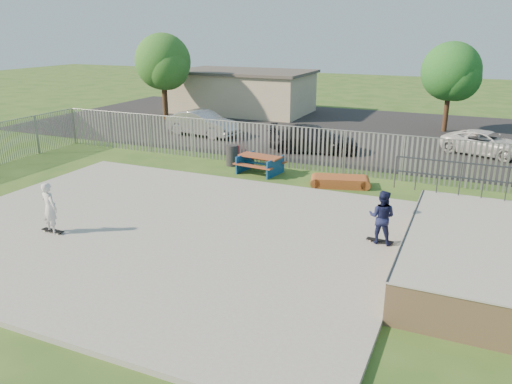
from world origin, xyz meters
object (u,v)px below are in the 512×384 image
at_px(trash_bin_grey, 232,155).
at_px(skater_navy, 382,217).
at_px(car_white, 486,143).
at_px(tree_left, 163,62).
at_px(car_silver, 202,123).
at_px(tree_mid, 451,72).
at_px(trash_bin_red, 234,155).
at_px(funbox, 340,182).
at_px(skater_white, 50,208).
at_px(car_dark, 313,139).
at_px(picnic_table, 260,164).

xyz_separation_m(trash_bin_grey, skater_navy, (8.28, -6.63, 0.47)).
distance_m(car_white, tree_left, 21.59).
distance_m(car_silver, tree_left, 7.41).
bearing_deg(tree_mid, trash_bin_grey, -124.02).
xyz_separation_m(trash_bin_red, tree_mid, (8.71, 12.64, 3.29)).
relative_size(trash_bin_grey, tree_left, 0.17).
xyz_separation_m(car_white, tree_left, (-21.20, 2.30, 3.41)).
height_order(funbox, skater_navy, skater_navy).
height_order(trash_bin_red, tree_mid, tree_mid).
height_order(funbox, skater_white, skater_white).
xyz_separation_m(car_silver, tree_left, (-5.33, 3.98, 3.26)).
relative_size(car_dark, car_white, 1.09).
bearing_deg(funbox, picnic_table, 157.29).
xyz_separation_m(trash_bin_red, skater_white, (-1.31, -10.26, 0.52)).
distance_m(funbox, car_dark, 6.12).
xyz_separation_m(car_silver, tree_mid, (13.44, 7.40, 2.97)).
distance_m(trash_bin_red, skater_white, 10.36).
bearing_deg(tree_mid, skater_navy, -91.18).
bearing_deg(car_white, funbox, 165.81).
bearing_deg(tree_mid, funbox, -102.39).
distance_m(car_dark, skater_white, 14.82).
distance_m(tree_left, skater_navy, 24.59).
bearing_deg(trash_bin_grey, skater_navy, -38.70).
bearing_deg(picnic_table, funbox, 0.95).
xyz_separation_m(trash_bin_red, car_white, (11.14, 6.93, 0.18)).
relative_size(tree_mid, skater_navy, 3.38).
bearing_deg(car_silver, trash_bin_grey, -130.53).
xyz_separation_m(trash_bin_red, car_silver, (-4.73, 5.24, 0.32)).
height_order(picnic_table, funbox, picnic_table).
bearing_deg(tree_left, skater_navy, -41.19).
height_order(car_dark, tree_mid, tree_mid).
xyz_separation_m(funbox, car_silver, (-10.36, 6.62, 0.57)).
bearing_deg(car_white, car_dark, 128.64).
distance_m(trash_bin_grey, tree_mid, 15.85).
bearing_deg(tree_left, skater_white, -65.83).
bearing_deg(car_white, tree_mid, 42.51).
xyz_separation_m(picnic_table, skater_white, (-3.09, -9.36, 0.55)).
relative_size(picnic_table, car_silver, 0.47).
height_order(car_white, tree_mid, tree_mid).
bearing_deg(trash_bin_red, trash_bin_grey, -82.64).
distance_m(trash_bin_grey, car_silver, 7.25).
bearing_deg(trash_bin_red, car_white, 31.87).
height_order(car_silver, tree_mid, tree_mid).
relative_size(car_dark, tree_mid, 0.86).
height_order(trash_bin_grey, car_dark, car_dark).
bearing_deg(skater_white, skater_navy, -148.86).
relative_size(car_silver, tree_mid, 0.83).
distance_m(funbox, car_silver, 12.30).
bearing_deg(trash_bin_red, picnic_table, -26.91).
bearing_deg(skater_white, funbox, -116.39).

